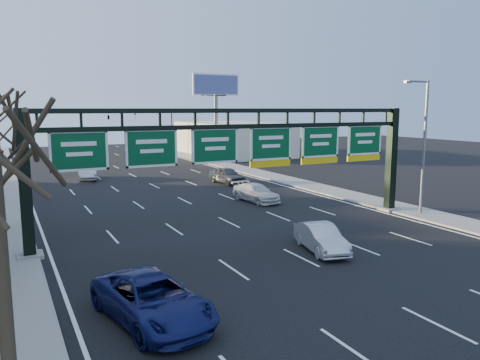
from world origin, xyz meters
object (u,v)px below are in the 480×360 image
sign_gantry (246,152)px  car_white_wagon (256,193)px  car_blue_suv (152,299)px  car_silver_sedan (321,238)px

sign_gantry → car_white_wagon: 9.50m
car_blue_suv → car_silver_sedan: size_ratio=1.33×
sign_gantry → car_blue_suv: bearing=-132.4°
car_blue_suv → car_silver_sedan: 10.61m
car_blue_suv → car_white_wagon: 21.27m
car_white_wagon → car_blue_suv: bearing=-135.6°
car_blue_suv → car_silver_sedan: (9.91, 3.79, -0.08)m
car_silver_sedan → car_white_wagon: car_silver_sedan is taller
car_silver_sedan → sign_gantry: bearing=116.7°
car_white_wagon → car_silver_sedan: bearing=-111.7°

